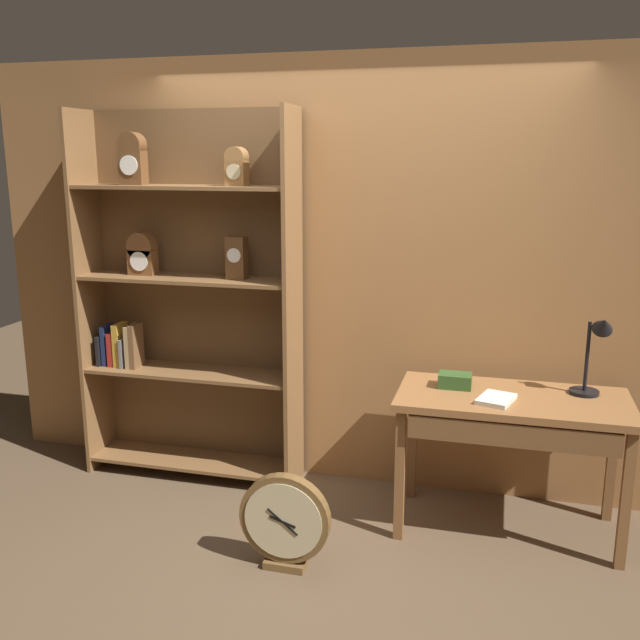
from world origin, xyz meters
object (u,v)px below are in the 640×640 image
(workbench, at_px, (512,415))
(desk_lamp, at_px, (596,349))
(bookshelf, at_px, (186,299))
(open_repair_manual, at_px, (496,399))
(round_clock_large, at_px, (285,521))
(toolbox_small, at_px, (455,380))

(workbench, xyz_separation_m, desk_lamp, (0.40, 0.14, 0.36))
(bookshelf, xyz_separation_m, open_repair_manual, (1.91, -0.35, -0.36))
(desk_lamp, relative_size, round_clock_large, 0.93)
(open_repair_manual, bearing_deg, workbench, 60.11)
(round_clock_large, bearing_deg, desk_lamp, 28.36)
(workbench, height_order, round_clock_large, workbench)
(toolbox_small, distance_m, open_repair_manual, 0.29)
(workbench, relative_size, toolbox_small, 6.78)
(bookshelf, height_order, desk_lamp, bookshelf)
(bookshelf, bearing_deg, open_repair_manual, -10.42)
(bookshelf, distance_m, toolbox_small, 1.72)
(bookshelf, height_order, round_clock_large, bookshelf)
(round_clock_large, bearing_deg, open_repair_manual, 30.41)
(open_repair_manual, xyz_separation_m, round_clock_large, (-0.98, -0.57, -0.53))
(bookshelf, relative_size, workbench, 1.89)
(bookshelf, distance_m, round_clock_large, 1.59)
(workbench, height_order, toolbox_small, toolbox_small)
(bookshelf, bearing_deg, round_clock_large, -44.78)
(bookshelf, bearing_deg, workbench, -7.64)
(workbench, relative_size, round_clock_large, 2.42)
(round_clock_large, bearing_deg, bookshelf, 135.22)
(toolbox_small, bearing_deg, bookshelf, 174.29)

